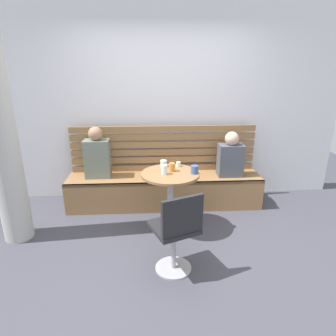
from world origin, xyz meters
TOP-DOWN VIEW (x-y plane):
  - ground at (0.00, 0.00)m, footprint 8.00×8.00m
  - back_wall at (0.00, 1.64)m, footprint 5.20×0.10m
  - booth_bench at (0.00, 1.20)m, footprint 2.70×0.52m
  - booth_backrest at (0.00, 1.44)m, footprint 2.65×0.04m
  - cafe_table at (0.03, 0.51)m, footprint 0.68×0.68m
  - white_chair at (0.04, -0.30)m, footprint 0.52×0.52m
  - person_adult at (-0.92, 1.24)m, footprint 0.34×0.22m
  - person_child_left at (0.92, 1.18)m, footprint 0.34×0.22m
  - cup_mug_blue at (0.31, 0.48)m, footprint 0.08×0.08m
  - cup_water_clear at (-0.04, 0.47)m, footprint 0.07×0.07m
  - cup_espresso_small at (0.15, 0.74)m, footprint 0.06×0.06m
  - cup_tumbler_orange at (0.06, 0.57)m, footprint 0.07×0.07m
  - cup_glass_short at (-0.03, 0.75)m, footprint 0.08×0.08m

SIDE VIEW (x-z plane):
  - ground at x=0.00m, z-range 0.00..0.00m
  - booth_bench at x=0.00m, z-range 0.00..0.44m
  - white_chair at x=0.04m, z-range 0.04..0.89m
  - cafe_table at x=0.03m, z-range 0.15..0.89m
  - person_child_left at x=0.92m, z-range 0.40..1.03m
  - person_adult at x=-0.92m, z-range 0.40..1.11m
  - cup_espresso_small at x=0.15m, z-range 0.74..0.79m
  - booth_backrest at x=0.00m, z-range 0.44..1.11m
  - cup_glass_short at x=-0.03m, z-range 0.74..0.82m
  - cup_mug_blue at x=0.31m, z-range 0.74..0.83m
  - cup_tumbler_orange at x=0.06m, z-range 0.74..0.84m
  - cup_water_clear at x=-0.04m, z-range 0.74..0.85m
  - back_wall at x=0.00m, z-range 0.00..2.90m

